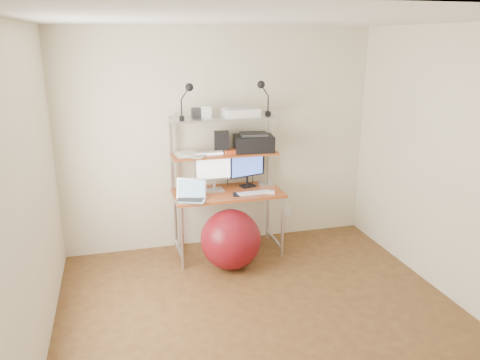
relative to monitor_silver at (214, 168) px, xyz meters
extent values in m
plane|color=brown|center=(0.13, -1.52, -1.00)|extent=(3.60, 3.60, 0.00)
plane|color=silver|center=(0.13, -1.52, 1.50)|extent=(3.60, 3.60, 0.00)
plane|color=beige|center=(0.13, 0.28, 0.25)|extent=(3.60, 0.00, 3.60)
plane|color=beige|center=(0.13, -3.32, 0.25)|extent=(3.60, 0.00, 3.60)
plane|color=beige|center=(-1.67, -1.52, 0.25)|extent=(0.00, 3.60, 3.60)
plane|color=beige|center=(1.93, -1.52, 0.25)|extent=(0.00, 3.60, 3.60)
cube|color=#A94421|center=(0.13, -0.08, -0.28)|extent=(1.20, 0.60, 0.03)
cylinder|color=#B9BABF|center=(-0.43, -0.34, -0.65)|extent=(0.04, 0.04, 0.71)
cylinder|color=#B9BABF|center=(-0.43, 0.18, -0.65)|extent=(0.04, 0.04, 0.71)
cylinder|color=#B9BABF|center=(0.69, -0.34, -0.65)|extent=(0.04, 0.04, 0.71)
cylinder|color=#B9BABF|center=(0.69, 0.18, -0.65)|extent=(0.04, 0.04, 0.71)
cube|color=#B9BABF|center=(-0.44, 0.18, 0.15)|extent=(0.03, 0.04, 0.84)
cube|color=#B9BABF|center=(0.70, 0.18, 0.15)|extent=(0.03, 0.04, 0.84)
cube|color=#A94421|center=(0.13, 0.05, 0.14)|extent=(1.18, 0.34, 0.02)
cube|color=#B9BABF|center=(0.13, 0.05, 0.54)|extent=(1.18, 0.34, 0.02)
cube|color=white|center=(0.98, 0.26, -0.70)|extent=(0.08, 0.01, 0.12)
cube|color=#ACADB1|center=(0.00, -0.02, -0.25)|extent=(0.20, 0.16, 0.01)
cylinder|color=#ACADB1|center=(0.00, 0.00, -0.19)|extent=(0.03, 0.03, 0.11)
cube|color=#ACADB1|center=(0.00, 0.00, 0.03)|extent=(0.44, 0.05, 0.33)
plane|color=white|center=(0.00, -0.02, 0.03)|extent=(0.40, 0.02, 0.40)
cube|color=black|center=(0.40, 0.04, -0.25)|extent=(0.19, 0.17, 0.01)
cylinder|color=black|center=(0.40, 0.06, -0.20)|extent=(0.03, 0.03, 0.10)
cube|color=black|center=(0.40, 0.06, -0.01)|extent=(0.44, 0.15, 0.27)
plane|color=#4468E9|center=(0.40, 0.04, -0.01)|extent=(0.39, 0.11, 0.41)
cube|color=silver|center=(-0.32, -0.28, -0.25)|extent=(0.37, 0.31, 0.02)
cube|color=#2A2A2C|center=(-0.32, -0.28, -0.24)|extent=(0.30, 0.22, 0.00)
cube|color=silver|center=(-0.28, -0.18, -0.15)|extent=(0.32, 0.17, 0.20)
plane|color=#729CBE|center=(-0.28, -0.18, -0.15)|extent=(0.29, 0.17, 0.28)
cube|color=white|center=(0.40, -0.22, -0.26)|extent=(0.39, 0.13, 0.01)
cube|color=white|center=(0.57, -0.26, -0.25)|extent=(0.11, 0.09, 0.03)
cube|color=silver|center=(0.62, 0.02, -0.24)|extent=(0.20, 0.20, 0.03)
cube|color=black|center=(0.20, -0.22, -0.26)|extent=(0.10, 0.15, 0.01)
cube|color=black|center=(0.47, 0.05, 0.24)|extent=(0.47, 0.35, 0.18)
cube|color=#2A2A2C|center=(0.47, 0.05, 0.34)|extent=(0.32, 0.25, 0.03)
cube|color=black|center=(0.11, 0.07, 0.27)|extent=(0.19, 0.19, 0.24)
cube|color=#C84A20|center=(0.20, -0.01, 0.17)|extent=(0.17, 0.12, 0.05)
cube|color=white|center=(0.32, 0.04, 0.59)|extent=(0.39, 0.26, 0.09)
cube|color=#ACADB1|center=(0.32, 0.04, 0.64)|extent=(0.33, 0.20, 0.01)
cube|color=white|center=(-0.07, 0.05, 0.61)|extent=(0.11, 0.09, 0.12)
cube|color=#2A2A2C|center=(-0.16, 0.09, 0.60)|extent=(0.10, 0.10, 0.10)
cube|color=black|center=(-0.34, -0.06, 0.57)|extent=(0.05, 0.06, 0.05)
cylinder|color=black|center=(-0.34, -0.06, 0.68)|extent=(0.02, 0.02, 0.17)
sphere|color=black|center=(-0.26, -0.07, 0.89)|extent=(0.08, 0.08, 0.08)
cube|color=black|center=(0.62, 0.01, 0.57)|extent=(0.05, 0.06, 0.05)
cylinder|color=black|center=(0.62, 0.01, 0.68)|extent=(0.02, 0.02, 0.17)
sphere|color=black|center=(0.53, 0.00, 0.89)|extent=(0.09, 0.09, 0.09)
sphere|color=maroon|center=(0.08, -0.44, -0.68)|extent=(0.64, 0.64, 0.64)
cube|color=white|center=(-0.30, 0.07, 0.15)|extent=(0.23, 0.30, 0.00)
cube|color=white|center=(-0.19, 0.00, 0.16)|extent=(0.32, 0.35, 0.00)
cube|color=white|center=(-0.26, 0.09, 0.16)|extent=(0.27, 0.32, 0.00)
cube|color=white|center=(-0.24, 0.05, 0.17)|extent=(0.32, 0.35, 0.00)
camera|label=1|loc=(-1.02, -4.86, 1.37)|focal=35.00mm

